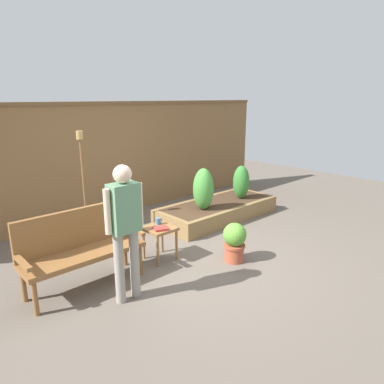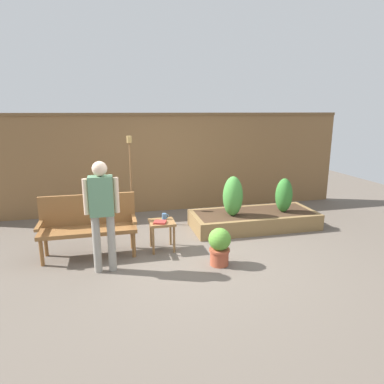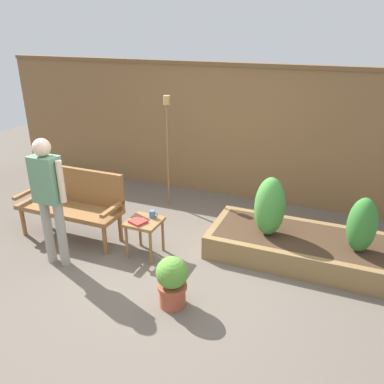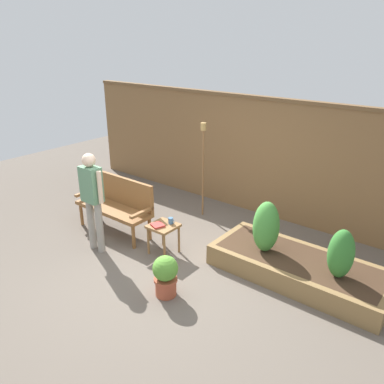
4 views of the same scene
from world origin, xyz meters
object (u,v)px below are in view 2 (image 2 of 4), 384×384
shrub_far_corner (284,195)px  side_table (162,226)px  cup_on_table (164,216)px  book_on_table (160,222)px  person_by_bench (102,207)px  potted_boxwood (220,245)px  tiki_torch (130,165)px  shrub_near_bench (233,196)px  garden_bench (88,221)px

shrub_far_corner → side_table: bearing=-166.9°
cup_on_table → shrub_far_corner: (2.38, 0.46, 0.10)m
book_on_table → person_by_bench: 1.08m
side_table → potted_boxwood: (0.72, -0.76, -0.09)m
potted_boxwood → tiki_torch: tiki_torch is taller
side_table → shrub_near_bench: size_ratio=0.65×
book_on_table → tiki_torch: 1.74m
potted_boxwood → tiki_torch: size_ratio=0.32×
book_on_table → tiki_torch: bearing=121.9°
garden_bench → shrub_far_corner: bearing=7.6°
cup_on_table → book_on_table: size_ratio=0.61×
side_table → shrub_far_corner: shrub_far_corner is taller
garden_bench → tiki_torch: 1.71m
shrub_far_corner → person_by_bench: size_ratio=0.42×
shrub_far_corner → tiki_torch: 3.01m
potted_boxwood → garden_bench: bearing=155.5°
side_table → potted_boxwood: bearing=-46.2°
tiki_torch → person_by_bench: tiki_torch is taller
tiki_torch → shrub_far_corner: bearing=-18.0°
person_by_bench → potted_boxwood: bearing=-6.7°
cup_on_table → person_by_bench: 1.24m
garden_bench → shrub_near_bench: shrub_near_bench is taller
person_by_bench → tiki_torch: bearing=75.8°
book_on_table → side_table: bearing=82.5°
book_on_table → cup_on_table: bearing=81.4°
book_on_table → tiki_torch: tiki_torch is taller
potted_boxwood → shrub_far_corner: shrub_far_corner is taller
shrub_far_corner → person_by_bench: bearing=-161.3°
cup_on_table → tiki_torch: size_ratio=0.06×
side_table → shrub_far_corner: bearing=13.1°
cup_on_table → side_table: bearing=-119.2°
tiki_torch → garden_bench: bearing=-118.5°
tiki_torch → person_by_bench: size_ratio=1.11×
cup_on_table → tiki_torch: 1.59m
potted_boxwood → person_by_bench: size_ratio=0.36×
side_table → shrub_far_corner: size_ratio=0.73×
book_on_table → shrub_near_bench: 1.60m
book_on_table → person_by_bench: size_ratio=0.12×
garden_bench → person_by_bench: bearing=-70.2°
potted_boxwood → shrub_near_bench: bearing=62.7°
potted_boxwood → person_by_bench: bearing=173.3°
cup_on_table → shrub_near_bench: shrub_near_bench is taller
book_on_table → tiki_torch: (-0.33, 1.56, 0.69)m
shrub_near_bench → tiki_torch: bearing=152.8°
shrub_near_bench → shrub_far_corner: shrub_near_bench is taller
cup_on_table → book_on_table: 0.21m
book_on_table → shrub_far_corner: shrub_far_corner is taller
cup_on_table → potted_boxwood: (0.66, -0.86, -0.23)m
potted_boxwood → shrub_near_bench: size_ratio=0.75×
shrub_near_bench → shrub_far_corner: 1.04m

